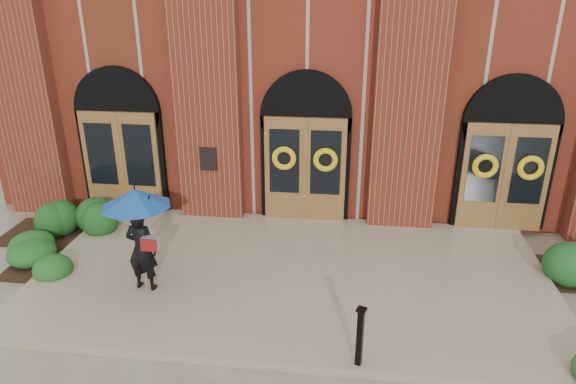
# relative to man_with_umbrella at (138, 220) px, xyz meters

# --- Properties ---
(ground) EXTENTS (90.00, 90.00, 0.00)m
(ground) POSITION_rel_man_with_umbrella_xyz_m (2.66, 0.73, -1.54)
(ground) COLOR #9C9071
(ground) RESTS_ON ground
(landing) EXTENTS (10.00, 5.30, 0.15)m
(landing) POSITION_rel_man_with_umbrella_xyz_m (2.66, 0.88, -1.46)
(landing) COLOR tan
(landing) RESTS_ON ground
(church_building) EXTENTS (16.20, 12.53, 7.00)m
(church_building) POSITION_rel_man_with_umbrella_xyz_m (2.66, 9.51, 1.96)
(church_building) COLOR maroon
(church_building) RESTS_ON ground
(man_with_umbrella) EXTENTS (1.37, 1.37, 1.99)m
(man_with_umbrella) POSITION_rel_man_with_umbrella_xyz_m (0.00, 0.00, 0.00)
(man_with_umbrella) COLOR black
(man_with_umbrella) RESTS_ON landing
(metal_post) EXTENTS (0.17, 0.17, 0.99)m
(metal_post) POSITION_rel_man_with_umbrella_xyz_m (3.95, -1.62, -0.87)
(metal_post) COLOR black
(metal_post) RESTS_ON landing
(hedge_wall_left) EXTENTS (3.08, 1.23, 0.79)m
(hedge_wall_left) POSITION_rel_man_with_umbrella_xyz_m (-2.54, 2.11, -1.14)
(hedge_wall_left) COLOR #184617
(hedge_wall_left) RESTS_ON ground
(hedge_front_left) EXTENTS (1.36, 1.16, 0.48)m
(hedge_front_left) POSITION_rel_man_with_umbrella_xyz_m (-2.44, 0.73, -1.30)
(hedge_front_left) COLOR #1E531C
(hedge_front_left) RESTS_ON ground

